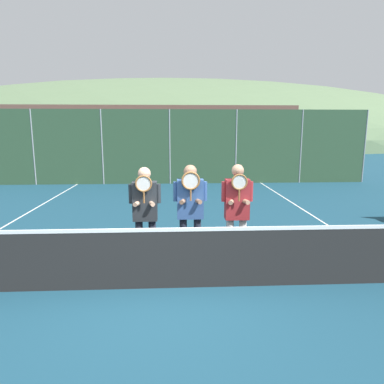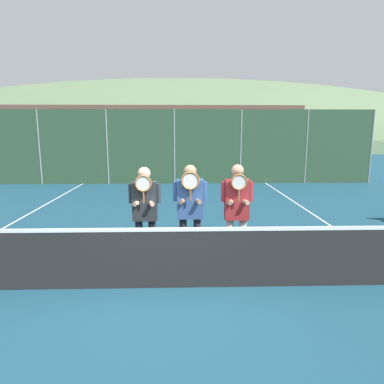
{
  "view_description": "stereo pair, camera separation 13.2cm",
  "coord_description": "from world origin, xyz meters",
  "px_view_note": "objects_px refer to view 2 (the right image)",
  "views": [
    {
      "loc": [
        0.21,
        -4.94,
        2.43
      ],
      "look_at": [
        0.51,
        1.04,
        1.31
      ],
      "focal_mm": 32.0,
      "sensor_mm": 36.0,
      "label": 1
    },
    {
      "loc": [
        0.34,
        -4.95,
        2.43
      ],
      "look_at": [
        0.51,
        1.04,
        1.31
      ],
      "focal_mm": 32.0,
      "sensor_mm": 36.0,
      "label": 2
    }
  ],
  "objects_px": {
    "player_center_left": "(190,206)",
    "car_far_left": "(84,159)",
    "car_center": "(281,158)",
    "player_center_right": "(237,208)",
    "player_leftmost": "(145,209)",
    "car_left_of_center": "(184,160)"
  },
  "relations": [
    {
      "from": "player_leftmost",
      "to": "car_far_left",
      "type": "relative_size",
      "value": 0.41
    },
    {
      "from": "player_center_right",
      "to": "car_center",
      "type": "bearing_deg",
      "value": 70.41
    },
    {
      "from": "player_center_left",
      "to": "car_center",
      "type": "relative_size",
      "value": 0.41
    },
    {
      "from": "player_center_right",
      "to": "car_left_of_center",
      "type": "distance_m",
      "value": 11.49
    },
    {
      "from": "car_center",
      "to": "player_center_right",
      "type": "bearing_deg",
      "value": -109.59
    },
    {
      "from": "player_center_right",
      "to": "car_left_of_center",
      "type": "relative_size",
      "value": 0.39
    },
    {
      "from": "player_center_right",
      "to": "car_center",
      "type": "xyz_separation_m",
      "value": [
        4.15,
        11.66,
        -0.12
      ]
    },
    {
      "from": "car_far_left",
      "to": "car_center",
      "type": "bearing_deg",
      "value": 0.71
    },
    {
      "from": "player_leftmost",
      "to": "player_center_right",
      "type": "distance_m",
      "value": 1.59
    },
    {
      "from": "car_left_of_center",
      "to": "car_far_left",
      "type": "bearing_deg",
      "value": 179.04
    },
    {
      "from": "player_center_left",
      "to": "player_center_right",
      "type": "relative_size",
      "value": 0.99
    },
    {
      "from": "player_center_right",
      "to": "car_far_left",
      "type": "relative_size",
      "value": 0.42
    },
    {
      "from": "car_far_left",
      "to": "car_center",
      "type": "height_order",
      "value": "car_center"
    },
    {
      "from": "player_center_left",
      "to": "car_far_left",
      "type": "distance_m",
      "value": 12.46
    },
    {
      "from": "player_center_left",
      "to": "player_center_right",
      "type": "height_order",
      "value": "player_center_right"
    },
    {
      "from": "car_left_of_center",
      "to": "car_center",
      "type": "height_order",
      "value": "car_center"
    },
    {
      "from": "player_leftmost",
      "to": "player_center_right",
      "type": "xyz_separation_m",
      "value": [
        1.59,
        -0.08,
        0.02
      ]
    },
    {
      "from": "car_far_left",
      "to": "car_left_of_center",
      "type": "bearing_deg",
      "value": -0.96
    },
    {
      "from": "player_leftmost",
      "to": "car_left_of_center",
      "type": "height_order",
      "value": "player_leftmost"
    },
    {
      "from": "car_far_left",
      "to": "car_center",
      "type": "relative_size",
      "value": 0.99
    },
    {
      "from": "player_center_right",
      "to": "car_center",
      "type": "height_order",
      "value": "car_center"
    },
    {
      "from": "player_leftmost",
      "to": "car_left_of_center",
      "type": "xyz_separation_m",
      "value": [
        0.74,
        11.37,
        -0.18
      ]
    }
  ]
}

